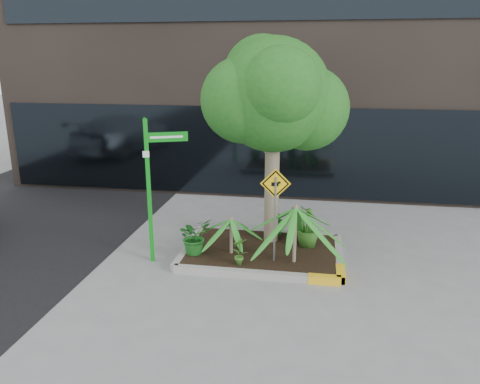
# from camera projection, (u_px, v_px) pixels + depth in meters

# --- Properties ---
(ground) EXTENTS (80.00, 80.00, 0.00)m
(ground) POSITION_uv_depth(u_px,v_px,m) (251.00, 260.00, 9.69)
(ground) COLOR gray
(ground) RESTS_ON ground
(planter) EXTENTS (3.35, 2.36, 0.15)m
(planter) POSITION_uv_depth(u_px,v_px,m) (264.00, 251.00, 9.88)
(planter) COLOR #9E9E99
(planter) RESTS_ON ground
(tree) EXTENTS (3.02, 2.68, 4.53)m
(tree) POSITION_uv_depth(u_px,v_px,m) (274.00, 95.00, 9.53)
(tree) COLOR gray
(tree) RESTS_ON ground
(palm_front) EXTENTS (1.34, 1.34, 1.49)m
(palm_front) POSITION_uv_depth(u_px,v_px,m) (296.00, 208.00, 8.96)
(palm_front) COLOR gray
(palm_front) RESTS_ON ground
(palm_left) EXTENTS (0.88, 0.88, 0.98)m
(palm_left) POSITION_uv_depth(u_px,v_px,m) (231.00, 219.00, 9.49)
(palm_left) COLOR gray
(palm_left) RESTS_ON ground
(palm_back) EXTENTS (0.79, 0.79, 0.87)m
(palm_back) POSITION_uv_depth(u_px,v_px,m) (293.00, 209.00, 10.41)
(palm_back) COLOR gray
(palm_back) RESTS_ON ground
(shrub_a) EXTENTS (0.94, 0.94, 0.75)m
(shrub_a) POSITION_uv_depth(u_px,v_px,m) (194.00, 236.00, 9.57)
(shrub_a) COLOR #1B601D
(shrub_a) RESTS_ON planter
(shrub_b) EXTENTS (0.64, 0.64, 0.88)m
(shrub_b) POSITION_uv_depth(u_px,v_px,m) (308.00, 226.00, 9.93)
(shrub_b) COLOR #2B5F1C
(shrub_b) RESTS_ON planter
(shrub_c) EXTENTS (0.43, 0.43, 0.58)m
(shrub_c) POSITION_uv_depth(u_px,v_px,m) (239.00, 251.00, 9.07)
(shrub_c) COLOR #397323
(shrub_c) RESTS_ON planter
(shrub_d) EXTENTS (0.47, 0.47, 0.75)m
(shrub_d) POSITION_uv_depth(u_px,v_px,m) (276.00, 219.00, 10.56)
(shrub_d) COLOR #1E6923
(shrub_d) RESTS_ON planter
(street_sign_post) EXTENTS (1.07, 0.83, 2.93)m
(street_sign_post) POSITION_uv_depth(u_px,v_px,m) (151.00, 175.00, 9.23)
(street_sign_post) COLOR #0C8D17
(street_sign_post) RESTS_ON ground
(cattle_sign) EXTENTS (0.58, 0.14, 1.90)m
(cattle_sign) POSITION_uv_depth(u_px,v_px,m) (275.00, 200.00, 8.91)
(cattle_sign) COLOR slate
(cattle_sign) RESTS_ON ground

